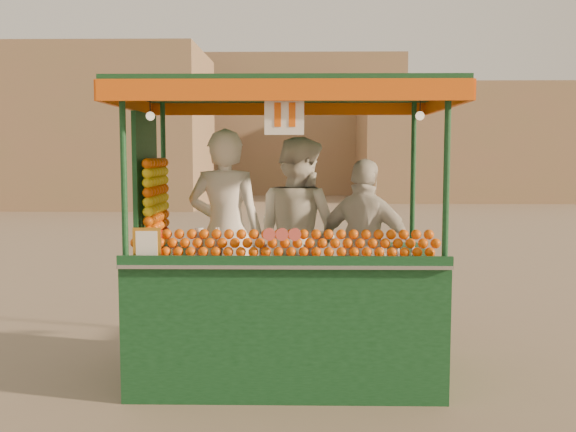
{
  "coord_description": "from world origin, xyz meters",
  "views": [
    {
      "loc": [
        -0.25,
        -6.02,
        2.02
      ],
      "look_at": [
        -0.36,
        -0.03,
        1.46
      ],
      "focal_mm": 41.05,
      "sensor_mm": 36.0,
      "label": 1
    }
  ],
  "objects_px": {
    "vendor_middle": "(298,234)",
    "vendor_right": "(365,249)",
    "vendor_left": "(225,232)",
    "juice_cart": "(278,284)"
  },
  "relations": [
    {
      "from": "juice_cart",
      "to": "vendor_middle",
      "type": "distance_m",
      "value": 0.69
    },
    {
      "from": "vendor_middle",
      "to": "vendor_right",
      "type": "distance_m",
      "value": 0.7
    },
    {
      "from": "juice_cart",
      "to": "vendor_left",
      "type": "height_order",
      "value": "juice_cart"
    },
    {
      "from": "juice_cart",
      "to": "vendor_left",
      "type": "bearing_deg",
      "value": 143.78
    },
    {
      "from": "vendor_left",
      "to": "juice_cart",
      "type": "bearing_deg",
      "value": 150.46
    },
    {
      "from": "juice_cart",
      "to": "vendor_middle",
      "type": "relative_size",
      "value": 1.54
    },
    {
      "from": "vendor_left",
      "to": "vendor_middle",
      "type": "relative_size",
      "value": 1.04
    },
    {
      "from": "juice_cart",
      "to": "vendor_right",
      "type": "relative_size",
      "value": 1.73
    },
    {
      "from": "juice_cart",
      "to": "vendor_left",
      "type": "distance_m",
      "value": 0.76
    },
    {
      "from": "vendor_middle",
      "to": "vendor_right",
      "type": "bearing_deg",
      "value": -166.1
    }
  ]
}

